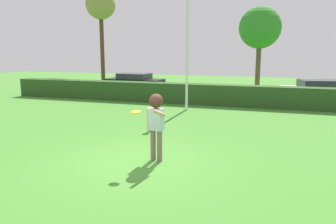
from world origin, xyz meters
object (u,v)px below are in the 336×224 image
parked_car_silver (320,90)px  bare_elm_tree (101,6)px  lamppost (187,41)px  parked_car_black (134,81)px  birch_tree (260,28)px  frisbee (136,112)px  person (156,118)px

parked_car_silver → bare_elm_tree: 16.77m
lamppost → parked_car_black: (-5.67, 6.52, -2.66)m
parked_car_black → birch_tree: (8.37, 4.89, 3.86)m
frisbee → bare_elm_tree: bare_elm_tree is taller
lamppost → parked_car_silver: (6.54, 4.93, -2.66)m
lamppost → parked_car_black: size_ratio=1.41×
parked_car_black → parked_car_silver: bearing=-7.4°
parked_car_black → parked_car_silver: same height
frisbee → parked_car_silver: size_ratio=0.05×
frisbee → parked_car_black: size_ratio=0.06×
person → birch_tree: (1.47, 19.11, 3.37)m
frisbee → birch_tree: bearing=84.8°
parked_car_silver → birch_tree: birch_tree is taller
lamppost → parked_car_black: bearing=131.0°
frisbee → bare_elm_tree: size_ratio=0.03×
lamppost → bare_elm_tree: (-9.01, 7.96, 2.84)m
person → frisbee: 0.70m
frisbee → birch_tree: (1.78, 19.70, 3.14)m
person → parked_car_black: bearing=115.9°
person → frisbee: size_ratio=7.35×
person → lamppost: size_ratio=0.30×
person → bare_elm_tree: 19.37m
lamppost → bare_elm_tree: 12.36m
person → parked_car_silver: bearing=67.2°
frisbee → lamppost: bearing=96.4°
person → birch_tree: birch_tree is taller
person → parked_car_silver: (5.31, 12.62, -0.49)m
bare_elm_tree → birch_tree: (11.71, 3.45, -1.64)m
parked_car_black → lamppost: bearing=-49.0°
frisbee → parked_car_silver: bearing=67.0°
lamppost → birch_tree: size_ratio=0.98×
lamppost → birch_tree: (2.70, 11.41, 1.20)m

